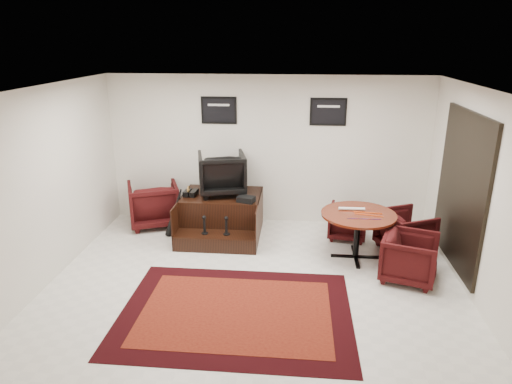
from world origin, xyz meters
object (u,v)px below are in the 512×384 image
armchair_side (153,202)px  table_chair_back (348,220)px  table_chair_corner (410,255)px  table_chair_window (406,229)px  shine_chair (222,171)px  meeting_table (358,219)px  shine_podium (222,216)px

armchair_side → table_chair_back: bearing=153.9°
table_chair_corner → table_chair_window: bearing=9.6°
table_chair_back → table_chair_corner: size_ratio=0.86×
shine_chair → armchair_side: (-1.36, 0.16, -0.69)m
armchair_side → table_chair_corner: size_ratio=1.18×
table_chair_back → table_chair_window: (0.90, -0.45, 0.05)m
meeting_table → table_chair_back: meeting_table is taller
armchair_side → shine_chair: bearing=151.5°
armchair_side → table_chair_window: size_ratio=1.19×
armchair_side → table_chair_window: (4.54, -0.73, -0.07)m
shine_podium → table_chair_window: size_ratio=1.89×
table_chair_back → table_chair_window: 1.01m
shine_podium → meeting_table: bearing=-18.2°
shine_podium → table_chair_corner: size_ratio=1.88×
armchair_side → table_chair_corner: armchair_side is taller
shine_chair → table_chair_window: bearing=156.1°
meeting_table → table_chair_corner: 0.99m
table_chair_corner → meeting_table: bearing=65.4°
armchair_side → table_chair_back: (3.64, -0.28, -0.13)m
shine_chair → armchair_side: shine_chair is taller
shine_podium → armchair_side: armchair_side is taller
meeting_table → table_chair_corner: size_ratio=1.52×
shine_podium → table_chair_corner: bearing=-25.0°
armchair_side → table_chair_window: armchair_side is taller
shine_chair → shine_podium: bearing=76.2°
table_chair_back → table_chair_window: bearing=163.4°
table_chair_back → meeting_table: bearing=104.2°
armchair_side → shine_podium: bearing=145.5°
meeting_table → shine_podium: bearing=161.8°
meeting_table → table_chair_window: meeting_table is taller
shine_chair → table_chair_back: 2.42m
table_chair_back → shine_podium: bearing=10.7°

